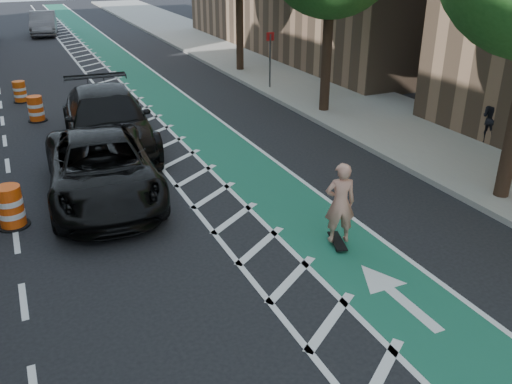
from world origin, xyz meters
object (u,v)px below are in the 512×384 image
suv_near (102,168)px  barrel_a (11,208)px  skateboarder (340,203)px  suv_far (107,120)px

suv_near → barrel_a: size_ratio=5.74×
skateboarder → suv_near: size_ratio=0.32×
skateboarder → barrel_a: skateboarder is taller
barrel_a → suv_far: bearing=55.3°
skateboarder → suv_near: bearing=-31.3°
skateboarder → suv_near: skateboarder is taller
skateboarder → barrel_a: (-6.21, 3.80, -0.53)m
suv_far → suv_near: bearing=-98.9°
skateboarder → suv_far: size_ratio=0.29×
skateboarder → barrel_a: 7.30m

